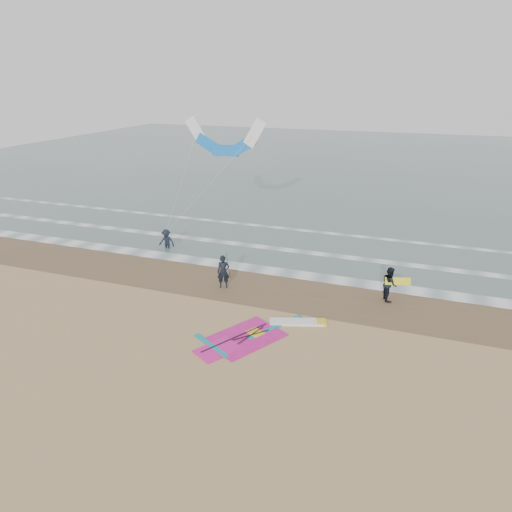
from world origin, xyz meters
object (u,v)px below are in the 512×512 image
(person_standing, at_px, (223,272))
(person_wading, at_px, (166,237))
(windsurf_rig, at_px, (260,333))
(surf_kite, at_px, (225,141))
(person_walking, at_px, (389,284))

(person_standing, distance_m, person_wading, 7.50)
(windsurf_rig, distance_m, person_standing, 5.46)
(person_standing, distance_m, surf_kite, 10.18)
(person_walking, bearing_deg, person_standing, 80.14)
(person_standing, bearing_deg, surf_kite, 90.50)
(person_standing, height_order, person_wading, person_standing)
(windsurf_rig, relative_size, person_walking, 3.01)
(person_walking, bearing_deg, windsurf_rig, 117.14)
(windsurf_rig, relative_size, surf_kite, 0.75)
(person_wading, xyz_separation_m, surf_kite, (3.09, 3.30, 6.08))
(person_standing, xyz_separation_m, person_walking, (8.77, 1.52, -0.02))
(person_walking, xyz_separation_m, person_wading, (-14.88, 2.83, -0.05))
(person_standing, bearing_deg, person_wading, 123.49)
(surf_kite, bearing_deg, person_wading, -133.12)
(windsurf_rig, height_order, person_wading, person_wading)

